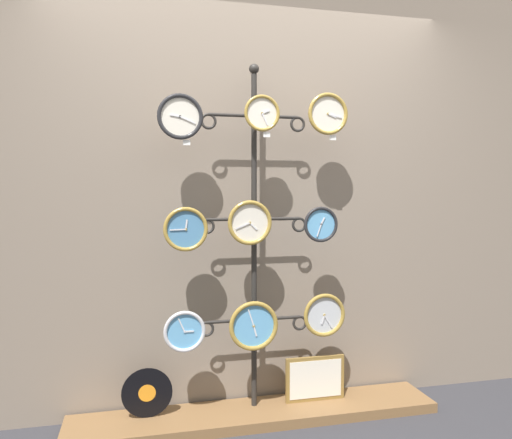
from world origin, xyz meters
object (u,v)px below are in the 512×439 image
at_px(clock_top_center, 262,113).
at_px(clock_bottom_center, 253,326).
at_px(clock_top_right, 328,114).
at_px(clock_bottom_left, 184,331).
at_px(display_stand, 254,302).
at_px(clock_bottom_right, 324,315).
at_px(clock_middle_center, 250,223).
at_px(vinyl_record, 147,393).
at_px(clock_top_left, 180,117).
at_px(picture_frame, 315,379).
at_px(clock_middle_right, 321,224).
at_px(clock_middle_left, 186,229).

relative_size(clock_top_center, clock_bottom_center, 0.72).
xyz_separation_m(clock_top_right, clock_bottom_left, (-0.86, -0.03, -1.24)).
height_order(display_stand, clock_bottom_right, display_stand).
relative_size(clock_middle_center, vinyl_record, 0.90).
bearing_deg(clock_middle_center, clock_top_left, -179.72).
height_order(clock_bottom_left, picture_frame, clock_bottom_left).
bearing_deg(picture_frame, clock_middle_right, -93.21).
bearing_deg(vinyl_record, clock_top_left, -20.34).
relative_size(display_stand, vinyl_record, 7.28).
height_order(display_stand, picture_frame, display_stand).
bearing_deg(clock_top_center, clock_middle_center, 162.55).
distance_m(clock_middle_center, vinyl_record, 1.14).
bearing_deg(picture_frame, clock_top_right, -48.72).
height_order(clock_top_right, clock_middle_right, clock_top_right).
relative_size(vinyl_record, picture_frame, 0.76).
bearing_deg(clock_middle_right, clock_bottom_center, -178.64).
bearing_deg(clock_top_center, vinyl_record, 172.04).
bearing_deg(display_stand, clock_middle_right, -16.01).
xyz_separation_m(clock_bottom_center, clock_bottom_right, (0.45, 0.04, 0.03)).
height_order(clock_top_center, clock_bottom_left, clock_top_center).
xyz_separation_m(clock_middle_left, clock_middle_center, (0.37, 0.00, 0.03)).
xyz_separation_m(display_stand, clock_top_right, (0.43, -0.08, 1.12)).
distance_m(display_stand, clock_bottom_left, 0.46).
xyz_separation_m(clock_bottom_center, vinyl_record, (-0.60, 0.10, -0.38)).
distance_m(display_stand, vinyl_record, 0.80).
bearing_deg(display_stand, picture_frame, -3.57).
xyz_separation_m(clock_middle_right, picture_frame, (0.00, 0.08, -0.96)).
xyz_separation_m(clock_middle_right, clock_bottom_left, (-0.81, 0.00, -0.59)).
height_order(clock_middle_center, clock_bottom_center, clock_middle_center).
bearing_deg(clock_middle_right, picture_frame, 86.79).
distance_m(clock_middle_left, clock_middle_center, 0.37).
relative_size(clock_middle_center, clock_bottom_left, 1.10).
relative_size(clock_top_right, vinyl_record, 0.86).
bearing_deg(clock_top_left, picture_frame, 4.72).
bearing_deg(clock_bottom_right, clock_top_center, -175.89).
relative_size(display_stand, clock_top_right, 8.45).
xyz_separation_m(clock_top_right, clock_middle_center, (-0.48, -0.01, -0.64)).
distance_m(clock_top_center, vinyl_record, 1.73).
height_order(clock_middle_center, vinyl_record, clock_middle_center).
bearing_deg(clock_bottom_right, clock_bottom_center, -175.40).
xyz_separation_m(clock_top_center, clock_bottom_center, (-0.05, -0.01, -1.22)).
distance_m(clock_middle_center, clock_bottom_left, 0.71).
bearing_deg(clock_bottom_right, vinyl_record, 176.57).
distance_m(clock_top_center, clock_top_right, 0.41).
relative_size(display_stand, clock_top_left, 8.32).
relative_size(clock_top_right, clock_bottom_center, 0.86).
bearing_deg(vinyl_record, clock_middle_center, -6.85).
height_order(display_stand, vinyl_record, display_stand).
distance_m(clock_top_left, clock_top_center, 0.46).
bearing_deg(clock_middle_left, clock_top_center, -2.57).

